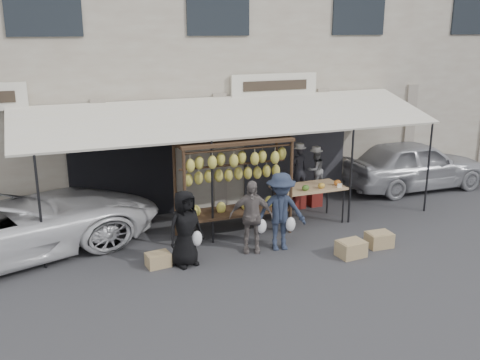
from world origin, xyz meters
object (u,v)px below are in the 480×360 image
object	(u,v)px
vendor_left	(299,169)
produce_table	(309,188)
sedan	(414,164)
crate_far	(158,260)
banana_rack	(234,169)
customer_mid	(251,216)
crate_near_b	(379,240)
customer_right	(281,212)
vendor_right	(316,170)
customer_left	(185,228)
crate_near_a	(351,249)

from	to	relation	value
vendor_left	produce_table	bearing A→B (deg)	74.02
produce_table	sedan	bearing A→B (deg)	18.07
produce_table	crate_far	size ratio (longest dim) A/B	3.69
sedan	vendor_left	bearing A→B (deg)	96.29
banana_rack	customer_mid	world-z (taller)	banana_rack
customer_mid	sedan	world-z (taller)	customer_mid
vendor_left	customer_mid	world-z (taller)	vendor_left
vendor_left	crate_near_b	distance (m)	3.14
crate_near_b	crate_far	size ratio (longest dim) A/B	1.16
produce_table	customer_right	bearing A→B (deg)	-137.66
customer_right	crate_far	world-z (taller)	customer_right
customer_right	sedan	xyz separation A→B (m)	(5.62, 2.63, -0.11)
vendor_right	crate_near_b	world-z (taller)	vendor_right
customer_mid	crate_near_b	size ratio (longest dim) A/B	2.94
vendor_right	crate_far	distance (m)	5.32
banana_rack	customer_left	xyz separation A→B (m)	(-1.49, -1.16, -0.79)
banana_rack	crate_near_a	world-z (taller)	banana_rack
customer_left	customer_mid	distance (m)	1.48
customer_left	crate_far	size ratio (longest dim) A/B	3.38
customer_right	crate_near_b	distance (m)	2.28
banana_rack	sedan	world-z (taller)	banana_rack
produce_table	customer_left	size ratio (longest dim) A/B	1.09
customer_mid	customer_left	bearing A→B (deg)	-154.19
banana_rack	crate_near_a	xyz separation A→B (m)	(1.82, -2.02, -1.40)
banana_rack	customer_left	world-z (taller)	banana_rack
sedan	crate_near_b	bearing A→B (deg)	134.52
customer_mid	crate_far	bearing A→B (deg)	-159.60
vendor_right	customer_mid	size ratio (longest dim) A/B	0.69
customer_left	crate_near_a	size ratio (longest dim) A/B	2.80
customer_right	crate_near_a	xyz separation A→B (m)	(1.21, -0.89, -0.68)
banana_rack	vendor_right	xyz separation A→B (m)	(2.74, 1.18, -0.58)
customer_right	crate_far	distance (m)	2.73
vendor_right	customer_left	size ratio (longest dim) A/B	0.69
banana_rack	crate_near_a	bearing A→B (deg)	-47.93
sedan	customer_mid	bearing A→B (deg)	113.48
customer_right	produce_table	bearing A→B (deg)	53.08
banana_rack	crate_near_b	bearing A→B (deg)	-34.02
customer_mid	crate_near_b	world-z (taller)	customer_mid
banana_rack	vendor_right	world-z (taller)	banana_rack
crate_far	sedan	xyz separation A→B (m)	(8.25, 2.52, 0.60)
banana_rack	crate_near_b	world-z (taller)	banana_rack
crate_near_a	sedan	xyz separation A→B (m)	(4.41, 3.52, 0.57)
vendor_right	customer_right	xyz separation A→B (m)	(-2.13, -2.30, -0.15)
customer_mid	sedan	size ratio (longest dim) A/B	0.36
crate_near_b	crate_far	distance (m)	4.76
vendor_left	crate_far	world-z (taller)	vendor_left
vendor_right	crate_near_b	size ratio (longest dim) A/B	2.03
banana_rack	produce_table	xyz separation A→B (m)	(1.97, 0.11, -0.71)
customer_mid	customer_right	bearing A→B (deg)	8.80
produce_table	crate_near_a	distance (m)	2.24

